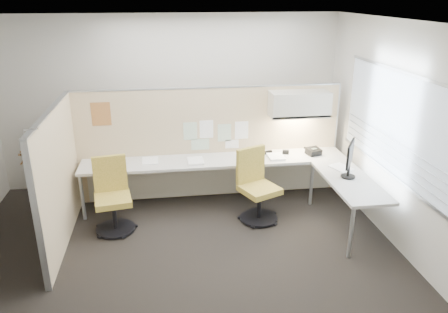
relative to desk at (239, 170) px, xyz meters
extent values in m
cube|color=black|center=(-0.93, -1.13, -0.61)|extent=(5.50, 4.50, 0.01)
cube|color=white|center=(-0.93, -1.13, 2.20)|extent=(5.50, 4.50, 0.01)
cube|color=beige|center=(-0.93, 1.12, 0.80)|extent=(5.50, 0.02, 2.80)
cube|color=beige|center=(-0.93, -3.38, 0.80)|extent=(5.50, 0.02, 2.80)
cube|color=beige|center=(1.82, -1.13, 0.80)|extent=(0.02, 4.50, 2.80)
cube|color=#939DAB|center=(1.79, -1.13, 0.95)|extent=(0.01, 2.80, 1.30)
cube|color=#CAB48B|center=(-0.38, 0.47, 0.27)|extent=(4.10, 0.06, 1.75)
cube|color=#CAB48B|center=(-2.43, -0.63, 0.27)|extent=(0.06, 2.20, 1.75)
cube|color=beige|center=(-0.33, 0.14, 0.11)|extent=(4.00, 0.60, 0.04)
cube|color=beige|center=(1.37, -0.89, 0.11)|extent=(0.60, 1.47, 0.04)
cube|color=beige|center=(-0.33, 0.41, -0.26)|extent=(3.90, 0.02, 0.64)
cylinder|color=#A5A8AA|center=(-2.28, -0.11, -0.26)|extent=(0.05, 0.05, 0.69)
cylinder|color=#A5A8AA|center=(1.12, -1.58, -0.26)|extent=(0.05, 0.05, 0.69)
cylinder|color=#A5A8AA|center=(1.12, -0.11, -0.26)|extent=(0.05, 0.05, 0.69)
cube|color=beige|center=(0.97, 0.26, 0.91)|extent=(0.90, 0.36, 0.38)
cube|color=#FFEABF|center=(0.97, 0.26, 0.70)|extent=(0.60, 0.06, 0.02)
cube|color=#8CBF8C|center=(-0.68, 0.44, 0.50)|extent=(0.21, 0.00, 0.28)
cube|color=white|center=(-0.43, 0.44, 0.52)|extent=(0.21, 0.00, 0.28)
cube|color=#8CBF8C|center=(-0.15, 0.44, 0.45)|extent=(0.21, 0.00, 0.28)
cube|color=white|center=(0.12, 0.44, 0.48)|extent=(0.21, 0.00, 0.28)
cube|color=#8CBF8C|center=(-0.53, 0.44, 0.28)|extent=(0.28, 0.00, 0.18)
cube|color=white|center=(-0.03, 0.44, 0.26)|extent=(0.21, 0.00, 0.14)
cube|color=orange|center=(-1.98, 0.44, 0.82)|extent=(0.28, 0.00, 0.35)
cylinder|color=black|center=(-1.81, -0.50, -0.57)|extent=(0.53, 0.53, 0.03)
cylinder|color=black|center=(-1.81, -0.50, -0.37)|extent=(0.06, 0.06, 0.41)
cube|color=gold|center=(-1.81, -0.50, -0.13)|extent=(0.54, 0.54, 0.08)
cube|color=gold|center=(-1.84, -0.28, 0.17)|extent=(0.46, 0.13, 0.51)
cylinder|color=black|center=(0.22, -0.49, -0.57)|extent=(0.54, 0.54, 0.03)
cylinder|color=black|center=(0.22, -0.49, -0.36)|extent=(0.06, 0.06, 0.42)
cube|color=gold|center=(0.22, -0.49, -0.12)|extent=(0.64, 0.64, 0.08)
cube|color=gold|center=(0.12, -0.28, 0.18)|extent=(0.45, 0.25, 0.52)
cylinder|color=black|center=(1.37, -0.79, 0.14)|extent=(0.20, 0.20, 0.02)
cylinder|color=black|center=(1.37, -0.79, 0.23)|extent=(0.04, 0.04, 0.18)
cube|color=black|center=(1.37, -0.79, 0.47)|extent=(0.27, 0.42, 0.31)
cube|color=black|center=(1.37, -0.79, 0.47)|extent=(0.23, 0.37, 0.28)
cube|color=black|center=(1.20, 0.13, 0.18)|extent=(0.25, 0.24, 0.12)
cylinder|color=black|center=(1.11, 0.15, 0.21)|extent=(0.08, 0.17, 0.04)
cube|color=black|center=(0.51, 0.27, 0.15)|extent=(0.15, 0.07, 0.05)
cube|color=black|center=(0.78, 0.22, 0.16)|extent=(0.11, 0.09, 0.06)
cube|color=silver|center=(-2.43, -1.43, 1.17)|extent=(0.14, 0.02, 0.02)
cylinder|color=silver|center=(-2.50, -1.43, 1.09)|extent=(0.02, 0.02, 0.14)
cube|color=#AD7F4C|center=(-2.50, -1.43, 0.96)|extent=(0.02, 0.42, 0.12)
cube|color=#AD7F4C|center=(-2.53, -1.40, 0.92)|extent=(0.02, 0.42, 0.12)
cube|color=#B1B0BC|center=(-2.51, -1.48, 0.36)|extent=(0.01, 0.07, 1.04)
cube|color=white|center=(-1.95, 0.08, 0.14)|extent=(0.26, 0.32, 0.03)
cube|color=white|center=(-1.31, 0.20, 0.14)|extent=(0.24, 0.30, 0.02)
cube|color=white|center=(-0.64, 0.07, 0.14)|extent=(0.24, 0.31, 0.03)
cube|color=white|center=(0.59, 0.08, 0.14)|extent=(0.23, 0.30, 0.03)
cube|color=white|center=(1.40, -0.47, 0.14)|extent=(0.33, 0.36, 0.02)
camera|label=1|loc=(-1.08, -5.95, 2.49)|focal=35.00mm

